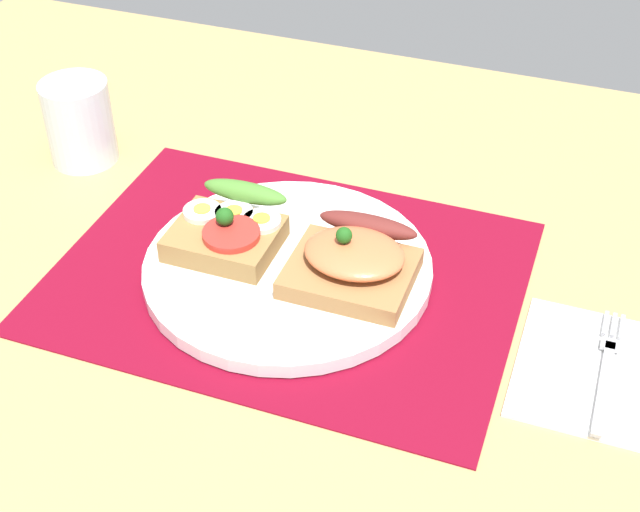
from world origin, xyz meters
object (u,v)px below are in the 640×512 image
(plate, at_px, (288,268))
(sandwich_egg_tomato, at_px, (230,227))
(drinking_glass, at_px, (79,122))
(fork, at_px, (607,366))
(sandwich_salmon, at_px, (354,260))
(napkin, at_px, (612,375))

(plate, distance_m, sandwich_egg_tomato, 0.06)
(sandwich_egg_tomato, bearing_deg, drinking_glass, 155.45)
(sandwich_egg_tomato, height_order, fork, sandwich_egg_tomato)
(fork, bearing_deg, drinking_glass, 166.35)
(fork, relative_size, drinking_glass, 1.58)
(sandwich_egg_tomato, bearing_deg, sandwich_salmon, -4.12)
(plate, relative_size, fork, 1.84)
(sandwich_egg_tomato, height_order, drinking_glass, drinking_glass)
(sandwich_salmon, bearing_deg, drinking_glass, 162.30)
(plate, xyz_separation_m, sandwich_salmon, (0.06, 0.00, 0.02))
(sandwich_egg_tomato, xyz_separation_m, fork, (0.33, -0.04, -0.02))
(plate, height_order, drinking_glass, drinking_glass)
(sandwich_salmon, distance_m, drinking_glass, 0.35)
(napkin, bearing_deg, fork, 152.73)
(sandwich_egg_tomato, distance_m, napkin, 0.34)
(napkin, bearing_deg, plate, 174.32)
(sandwich_egg_tomato, height_order, sandwich_salmon, sandwich_salmon)
(sandwich_egg_tomato, bearing_deg, fork, -6.12)
(fork, height_order, drinking_glass, drinking_glass)
(plate, bearing_deg, sandwich_salmon, 2.02)
(sandwich_salmon, height_order, fork, sandwich_salmon)
(drinking_glass, bearing_deg, fork, -13.65)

